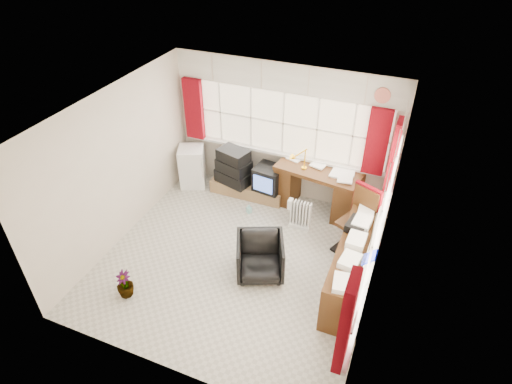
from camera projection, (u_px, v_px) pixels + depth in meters
ground at (238, 260)px, 6.69m from camera, size 4.00×4.00×0.00m
room_walls at (236, 181)px, 5.81m from camera, size 4.00×4.00×4.00m
window_back at (282, 150)px, 7.60m from camera, size 3.70×0.12×3.60m
window_right at (373, 248)px, 5.54m from camera, size 0.12×3.70×3.60m
curtains at (319, 164)px, 6.25m from camera, size 3.83×3.83×1.15m
overhead_cabinets at (329, 113)px, 5.81m from camera, size 3.98×3.98×0.48m
desk at (318, 186)px, 7.52m from camera, size 1.54×0.92×0.87m
desk_lamp at (305, 154)px, 7.15m from camera, size 0.17×0.16×0.40m
task_chair at (360, 218)px, 6.58m from camera, size 0.64×0.65×1.14m
office_chair at (260, 257)px, 6.29m from camera, size 0.90×0.91×0.64m
radiator at (300, 217)px, 7.21m from camera, size 0.36×0.14×0.53m
credenza at (354, 263)px, 6.08m from camera, size 0.50×2.00×0.85m
file_tray at (357, 225)px, 6.12m from camera, size 0.33×0.39×0.12m
tv_bench at (249, 188)px, 8.08m from camera, size 1.40×0.50×0.25m
crt_tv at (269, 178)px, 7.71m from camera, size 0.55×0.52×0.45m
hifi_stack at (234, 167)px, 7.84m from camera, size 0.74×0.57×0.68m
mini_fridge at (192, 167)px, 8.18m from camera, size 0.62×0.62×0.79m
spray_bottle_a at (257, 191)px, 7.96m from camera, size 0.12×0.12×0.28m
spray_bottle_b at (249, 209)px, 7.61m from camera, size 0.11×0.11×0.17m
flower_vase at (125, 284)px, 6.00m from camera, size 0.30×0.30×0.43m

